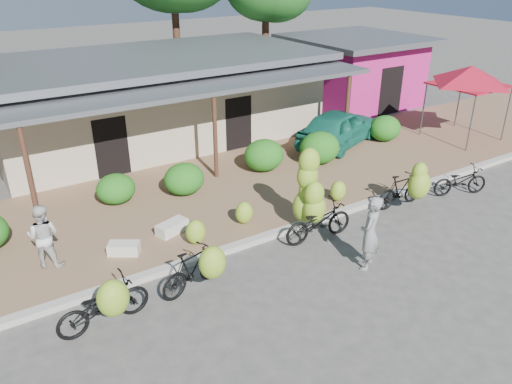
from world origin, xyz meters
The scene contains 24 objects.
ground centered at (0.00, 0.00, 0.00)m, with size 100.00×100.00×0.00m, color #464441.
sidewalk centered at (0.00, 5.00, 0.06)m, with size 60.00×6.00×0.12m, color brown.
curb centered at (0.00, 2.00, 0.07)m, with size 60.00×0.25×0.15m, color #A8A399.
shop_main centered at (0.00, 10.93, 1.72)m, with size 13.00×8.50×3.35m.
shop_pink centered at (10.50, 10.99, 1.67)m, with size 6.00×6.00×3.25m.
hedge_1 centered at (-3.40, 5.98, 0.56)m, with size 1.14×1.03×0.89m, color #236316.
hedge_2 centered at (-1.45, 5.47, 0.61)m, with size 1.25×1.12×0.97m, color #236316.
hedge_3 centered at (1.64, 5.73, 0.66)m, with size 1.38×1.24×1.08m, color #236316.
hedge_4 centered at (3.63, 5.22, 0.68)m, with size 1.44×1.30×1.12m, color #236316.
hedge_5 centered at (7.32, 5.71, 0.62)m, with size 1.28×1.15×0.99m, color #236316.
red_canopy centered at (10.18, 4.31, 2.61)m, with size 3.50×3.50×2.86m.
bike_far_left centered at (-5.33, 0.83, 0.59)m, with size 1.96×1.32×1.43m.
bike_left centered at (-3.28, 0.94, 0.61)m, with size 1.78×1.34×1.35m.
bike_center centered at (0.39, 1.51, 0.86)m, with size 2.01×1.27×2.36m.
bike_right centered at (3.63, 1.27, 0.69)m, with size 1.72×1.22×1.60m.
bike_far_right centered at (5.80, 1.05, 0.46)m, with size 1.86×1.19×0.92m.
loose_banana_a centered at (-2.48, 2.63, 0.45)m, with size 0.52×0.44×0.65m, color #8FB02C.
loose_banana_b centered at (-0.89, 2.89, 0.43)m, with size 0.50×0.43×0.63m, color #8FB02C.
loose_banana_c centered at (2.19, 2.58, 0.43)m, with size 0.50×0.42×0.62m, color #8FB02C.
sack_near centered at (-2.76, 3.46, 0.27)m, with size 0.85×0.40×0.30m, color silver.
sack_far centered at (-4.18, 3.15, 0.26)m, with size 0.75×0.38×0.28m, color silver.
vendor centered at (0.54, -0.37, 0.93)m, with size 0.68×0.44×1.85m, color gray.
bystander centered at (-5.85, 3.61, 0.90)m, with size 0.76×0.59×1.56m, color silver.
teal_van centered at (5.40, 6.26, 0.83)m, with size 1.69×4.19×1.43m, color #176A57.
Camera 1 is at (-7.08, -7.38, 6.71)m, focal length 35.00 mm.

